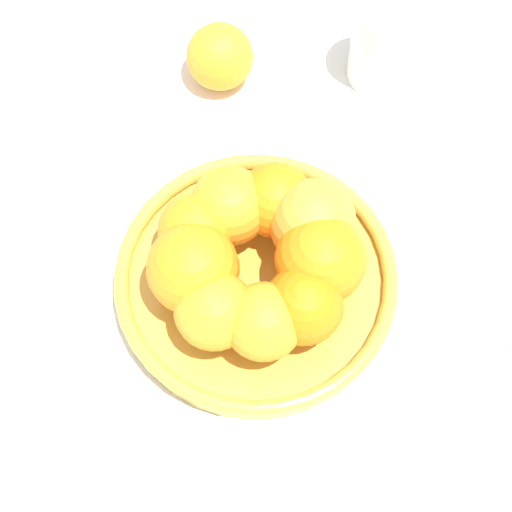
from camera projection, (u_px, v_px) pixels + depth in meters
ground_plane at (256, 288)px, 0.84m from camera, size 4.00×4.00×0.00m
fruit_bowl at (256, 281)px, 0.82m from camera, size 0.27×0.27×0.04m
orange_pile at (258, 256)px, 0.77m from camera, size 0.19×0.20×0.08m
stray_orange at (220, 57)px, 0.91m from camera, size 0.07×0.07×0.07m
drinking_glass at (384, 43)px, 0.90m from camera, size 0.07×0.07×0.10m
napkin_folded at (504, 277)px, 0.84m from camera, size 0.12×0.12×0.01m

